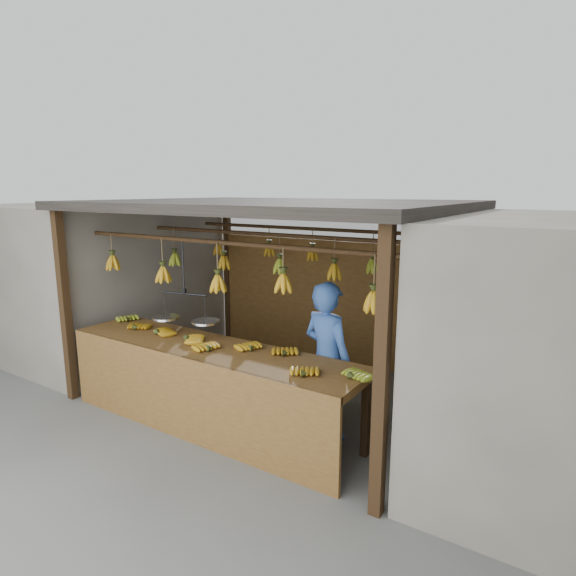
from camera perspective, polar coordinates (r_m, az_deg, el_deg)
The scene contains 8 objects.
ground at distance 6.27m, azimuth -1.53°, elevation -12.20°, with size 80.00×80.00×0.00m, color #5B5B57.
stall at distance 6.03m, azimuth 0.15°, elevation 6.30°, with size 4.30×3.30×2.40m.
neighbor_left at distance 8.44m, azimuth -22.18°, elevation 1.33°, with size 3.00×3.00×2.30m, color slate.
counter at distance 5.16m, azimuth -10.09°, elevation -9.23°, with size 3.53×0.80×0.96m.
hanging_bananas at distance 5.79m, azimuth -1.65°, elevation 2.56°, with size 3.62×2.23×0.39m.
balance_scale at distance 5.48m, azimuth -12.07°, elevation -3.26°, with size 0.80×0.41×0.91m.
vendor at distance 4.97m, azimuth 4.68°, elevation -8.53°, with size 0.60×0.39×1.64m, color #3359A5.
bag_bundles at distance 6.40m, azimuth 20.14°, elevation -2.87°, with size 0.08×0.26×1.22m.
Camera 1 is at (3.26, -4.72, 2.53)m, focal length 30.00 mm.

